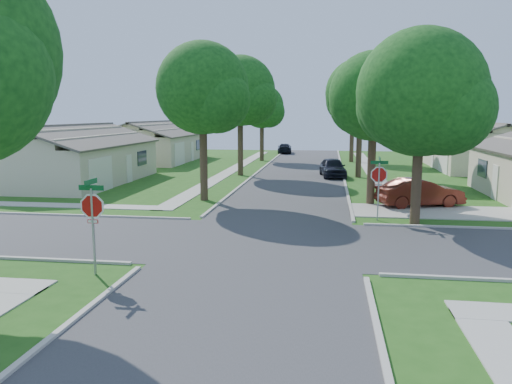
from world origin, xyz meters
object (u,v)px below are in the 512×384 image
(car_curb_east, at_px, (333,167))
(tree_w_far, at_px, (262,109))
(tree_e_mid, at_px, (361,97))
(tree_w_mid, at_px, (241,94))
(tree_w_near, at_px, (204,93))
(car_curb_west, at_px, (285,148))
(stop_sign_ne, at_px, (379,177))
(car_driveway, at_px, (420,193))
(stop_sign_sw, at_px, (92,210))
(house_ne_far, at_px, (480,152))
(house_nw_far, at_px, (154,147))
(tree_ne_corner, at_px, (422,99))
(house_nw_near, at_px, (73,162))
(tree_e_far, at_px, (353,104))
(tree_e_near, at_px, (375,100))

(car_curb_east, bearing_deg, tree_w_far, 111.90)
(tree_e_mid, height_order, tree_w_mid, tree_w_mid)
(tree_w_near, bearing_deg, car_curb_west, 87.67)
(stop_sign_ne, xyz_separation_m, car_driveway, (2.57, 4.00, -1.28))
(stop_sign_sw, xyz_separation_m, house_ne_far, (20.69, 33.70, -0.51))
(stop_sign_sw, height_order, car_curb_east, stop_sign_sw)
(tree_w_far, bearing_deg, tree_w_mid, -89.95)
(house_ne_far, xyz_separation_m, house_nw_far, (-31.98, 3.00, 0.00))
(tree_e_mid, distance_m, house_ne_far, 14.58)
(tree_ne_corner, distance_m, house_nw_near, 25.15)
(house_nw_far, distance_m, car_curb_west, 17.95)
(tree_e_far, distance_m, tree_w_far, 9.42)
(tree_e_far, height_order, car_curb_east, tree_e_far)
(tree_w_mid, relative_size, house_nw_near, 0.70)
(tree_e_mid, distance_m, car_driveway, 13.71)
(house_nw_far, xyz_separation_m, car_driveway, (23.26, -23.30, -0.77))
(car_driveway, distance_m, car_curb_west, 37.36)
(stop_sign_ne, relative_size, tree_w_far, 0.37)
(tree_e_mid, relative_size, tree_e_far, 1.06)
(house_nw_far, bearing_deg, stop_sign_sw, -72.90)
(tree_ne_corner, xyz_separation_m, house_ne_far, (9.63, 24.79, -4.08))
(house_nw_near, bearing_deg, stop_sign_ne, -26.46)
(tree_e_near, bearing_deg, house_ne_far, 60.65)
(tree_ne_corner, height_order, house_nw_near, tree_ne_corner)
(tree_e_near, bearing_deg, house_nw_near, 163.89)
(tree_e_near, bearing_deg, tree_ne_corner, -71.47)
(tree_e_near, relative_size, car_curb_west, 1.95)
(tree_e_near, xyz_separation_m, car_curb_east, (-2.04, 11.97, -4.89))
(tree_e_far, height_order, car_driveway, tree_e_far)
(car_curb_west, bearing_deg, house_nw_near, 62.05)
(house_ne_far, relative_size, house_nw_near, 1.00)
(house_nw_near, distance_m, car_driveway, 24.11)
(stop_sign_sw, relative_size, stop_sign_ne, 1.00)
(tree_e_mid, relative_size, house_nw_near, 0.68)
(tree_e_mid, xyz_separation_m, house_ne_far, (11.23, 7.99, -4.74))
(tree_w_mid, bearing_deg, house_nw_far, 135.93)
(car_curb_west, bearing_deg, tree_w_far, 77.62)
(tree_w_near, relative_size, tree_ne_corner, 1.04)
(stop_sign_ne, distance_m, car_curb_east, 16.45)
(stop_sign_sw, bearing_deg, tree_w_mid, 89.87)
(tree_w_near, bearing_deg, house_nw_near, 152.17)
(tree_e_mid, bearing_deg, car_curb_east, -179.22)
(stop_sign_sw, bearing_deg, house_nw_far, 107.10)
(stop_sign_sw, height_order, tree_w_near, tree_w_near)
(tree_e_near, bearing_deg, tree_w_mid, 128.05)
(car_driveway, bearing_deg, tree_w_near, 70.91)
(stop_sign_ne, height_order, tree_ne_corner, tree_ne_corner)
(tree_w_near, relative_size, car_curb_east, 2.02)
(stop_sign_ne, bearing_deg, house_ne_far, 65.07)
(car_curb_west, bearing_deg, tree_e_near, 98.05)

